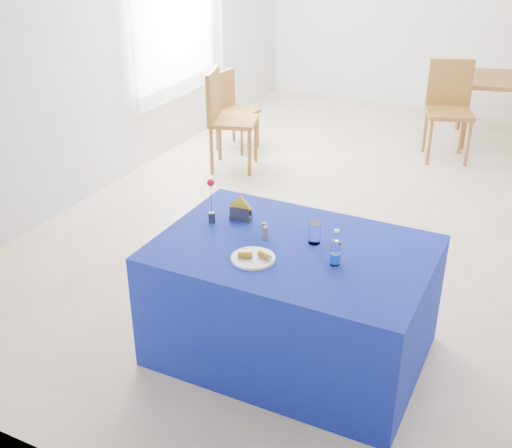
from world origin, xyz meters
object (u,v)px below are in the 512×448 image
Objects in this scene: plate at (253,258)px; chair_win_a at (225,113)px; chair_win_b at (231,105)px; blue_table at (292,301)px; chair_bg_left at (449,103)px; water_bottle at (335,253)px.

plate is 3.31m from chair_win_a.
chair_win_a is at bearing 121.51° from plate.
chair_win_b is at bearing 119.97° from plate.
plate is 0.48m from blue_table.
plate is 0.24× the size of chair_bg_left.
water_bottle is 0.20× the size of chair_bg_left.
plate is 0.16× the size of blue_table.
plate is 3.93m from chair_win_b.
plate reaches higher than blue_table.
plate is at bearing -113.27° from chair_bg_left.
water_bottle is at bearing 20.02° from plate.
water_bottle is 4.04m from chair_win_b.
chair_win_b is (-2.39, 3.24, -0.33)m from water_bottle.
chair_win_a is at bearing -152.05° from chair_win_b.
chair_win_a is 1.19× the size of chair_win_b.
chair_win_b is at bearing 123.68° from blue_table.
chair_win_a is (-2.16, 2.66, -0.23)m from water_bottle.
plate is 0.46m from water_bottle.
chair_win_b reaches higher than plate.
chair_bg_left is at bearing 92.01° from water_bottle.
blue_table is at bearing 164.44° from water_bottle.
chair_win_b is at bearing 126.42° from water_bottle.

